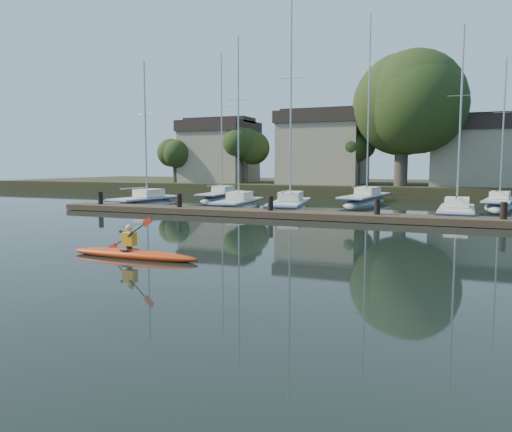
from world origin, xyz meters
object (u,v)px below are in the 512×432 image
at_px(kayak, 133,252).
at_px(sailboat_5, 221,201).
at_px(sailboat_7, 499,209).
at_px(sailboat_3, 456,220).
at_px(sailboat_6, 365,205).
at_px(sailboat_1, 238,210).
at_px(dock, 321,215).
at_px(sailboat_0, 145,208).
at_px(sailboat_2, 290,213).

height_order(kayak, sailboat_5, sailboat_5).
relative_size(sailboat_5, sailboat_7, 1.18).
height_order(sailboat_3, sailboat_7, sailboat_3).
distance_m(sailboat_6, sailboat_7, 9.50).
bearing_deg(sailboat_5, sailboat_1, -59.58).
xyz_separation_m(sailboat_3, sailboat_6, (-6.70, 9.25, -0.01)).
height_order(dock, sailboat_0, sailboat_0).
xyz_separation_m(sailboat_1, sailboat_5, (-5.03, 7.71, 0.00)).
bearing_deg(dock, sailboat_2, 126.52).
relative_size(kayak, sailboat_3, 0.40).
height_order(kayak, dock, kayak).
xyz_separation_m(sailboat_0, sailboat_2, (11.01, 0.37, 0.01)).
distance_m(sailboat_1, sailboat_3, 14.06).
bearing_deg(sailboat_7, sailboat_0, -151.88).
bearing_deg(sailboat_1, sailboat_6, 43.51).
distance_m(sailboat_2, sailboat_6, 9.20).
distance_m(sailboat_0, sailboat_5, 8.54).
bearing_deg(dock, sailboat_7, 52.08).
distance_m(sailboat_0, sailboat_2, 11.01).
bearing_deg(sailboat_0, sailboat_5, 82.38).
height_order(kayak, sailboat_2, sailboat_2).
relative_size(kayak, sailboat_5, 0.35).
distance_m(dock, sailboat_6, 12.99).
bearing_deg(sailboat_2, dock, -62.90).
bearing_deg(sailboat_2, kayak, -97.65).
bearing_deg(dock, sailboat_5, 134.52).
xyz_separation_m(sailboat_2, sailboat_7, (12.99, 7.93, 0.01)).
relative_size(kayak, dock, 0.14).
xyz_separation_m(kayak, dock, (2.77, 13.41, 0.02)).
bearing_deg(kayak, sailboat_5, 109.83).
bearing_deg(sailboat_5, sailboat_7, -2.61).
bearing_deg(dock, sailboat_3, 28.49).
distance_m(sailboat_1, sailboat_5, 9.21).
bearing_deg(sailboat_6, sailboat_0, -141.41).
distance_m(sailboat_5, sailboat_7, 21.84).
distance_m(kayak, sailboat_3, 19.68).
distance_m(sailboat_2, sailboat_5, 11.86).
bearing_deg(sailboat_1, sailboat_3, -8.87).
height_order(dock, sailboat_2, sailboat_2).
bearing_deg(sailboat_6, sailboat_1, -124.22).
height_order(dock, sailboat_5, sailboat_5).
xyz_separation_m(sailboat_0, sailboat_7, (24.00, 8.30, 0.02)).
bearing_deg(kayak, sailboat_6, 83.40).
distance_m(sailboat_0, sailboat_7, 25.39).
bearing_deg(kayak, sailboat_2, 91.56).
xyz_separation_m(sailboat_1, sailboat_6, (7.33, 8.32, -0.01)).
bearing_deg(sailboat_2, sailboat_3, -13.60).
bearing_deg(sailboat_6, sailboat_3, -46.91).
relative_size(kayak, sailboat_1, 0.37).
bearing_deg(sailboat_0, sailboat_7, 26.06).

